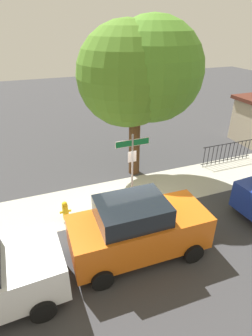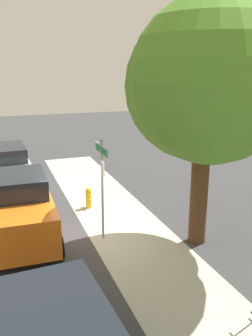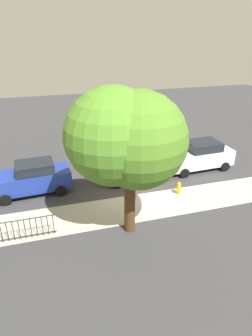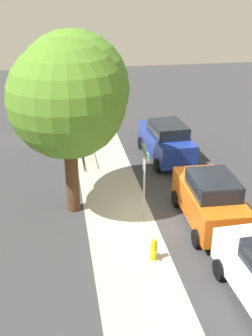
# 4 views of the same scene
# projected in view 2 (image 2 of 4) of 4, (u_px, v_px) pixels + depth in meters

# --- Properties ---
(ground_plane) EXTENTS (60.00, 60.00, 0.00)m
(ground_plane) POSITION_uv_depth(u_px,v_px,m) (89.00, 237.00, 11.17)
(ground_plane) COLOR #38383A
(sidewalk_strip) EXTENTS (24.00, 2.60, 0.00)m
(sidewalk_strip) POSITION_uv_depth(u_px,v_px,m) (154.00, 261.00, 9.79)
(sidewalk_strip) COLOR #AFAC9D
(sidewalk_strip) RESTS_ON ground_plane
(street_sign) EXTENTS (1.27, 0.07, 3.11)m
(street_sign) POSITION_uv_depth(u_px,v_px,m) (102.00, 172.00, 10.52)
(street_sign) COLOR #9EA0A5
(street_sign) RESTS_ON ground_plane
(shade_tree) EXTENTS (5.18, 4.48, 6.85)m
(shade_tree) POSITION_uv_depth(u_px,v_px,m) (207.00, 85.00, 9.47)
(shade_tree) COLOR #4E321C
(shade_tree) RESTS_ON ground_plane
(car_white) EXTENTS (4.63, 2.29, 1.93)m
(car_white) POSITION_uv_depth(u_px,v_px,m) (5.00, 170.00, 14.85)
(car_white) COLOR white
(car_white) RESTS_ON ground_plane
(car_orange) EXTENTS (4.25, 2.02, 2.03)m
(car_orange) POSITION_uv_depth(u_px,v_px,m) (21.00, 209.00, 10.73)
(car_orange) COLOR orange
(car_orange) RESTS_ON ground_plane
(fire_hydrant) EXTENTS (0.42, 0.22, 0.78)m
(fire_hydrant) POSITION_uv_depth(u_px,v_px,m) (89.00, 198.00, 13.39)
(fire_hydrant) COLOR yellow
(fire_hydrant) RESTS_ON ground_plane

